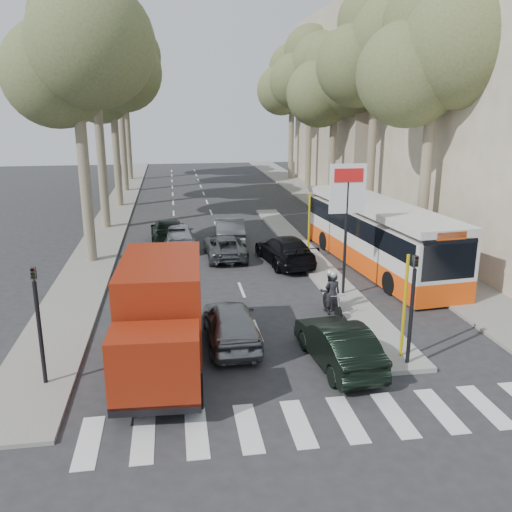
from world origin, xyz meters
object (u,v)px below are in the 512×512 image
(silver_hatchback, at_px, (231,323))
(dark_hatchback, at_px, (338,344))
(red_truck, at_px, (161,316))
(motorcycle, at_px, (331,293))
(city_bus, at_px, (376,233))

(silver_hatchback, bearing_deg, dark_hatchback, 144.67)
(silver_hatchback, distance_m, red_truck, 2.95)
(red_truck, distance_m, motorcycle, 7.46)
(silver_hatchback, height_order, red_truck, red_truck)
(city_bus, bearing_deg, red_truck, -143.14)
(silver_hatchback, relative_size, motorcycle, 2.04)
(silver_hatchback, xyz_separation_m, motorcycle, (4.14, 2.12, 0.08))
(dark_hatchback, bearing_deg, silver_hatchback, -39.62)
(red_truck, xyz_separation_m, motorcycle, (6.41, 3.70, -0.95))
(dark_hatchback, distance_m, motorcycle, 4.35)
(dark_hatchback, height_order, motorcycle, motorcycle)
(dark_hatchback, relative_size, motorcycle, 2.03)
(silver_hatchback, xyz_separation_m, dark_hatchback, (3.11, -2.11, -0.03))
(city_bus, bearing_deg, motorcycle, -130.19)
(dark_hatchback, relative_size, city_bus, 0.34)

